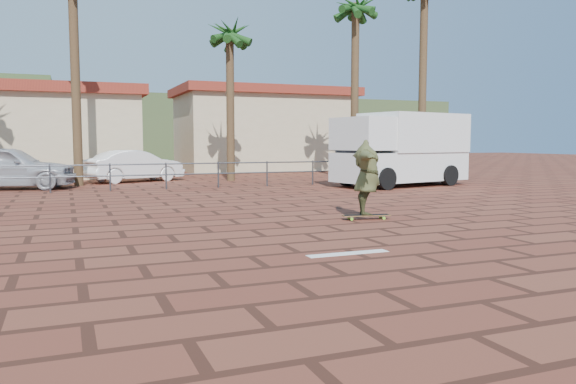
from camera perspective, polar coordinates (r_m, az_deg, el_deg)
The scene contains 14 objects.
ground at distance 9.91m, azimuth -0.74°, elevation -5.29°, with size 120.00×120.00×0.00m, color brown.
paint_stripe at distance 9.12m, azimuth 6.11°, elevation -6.22°, with size 1.40×0.22×0.01m, color white.
guardrail at distance 21.42m, azimuth -12.29°, elevation 2.08°, with size 24.06×0.06×1.00m.
palm_center at distance 25.98m, azimuth -5.94°, elevation 15.29°, with size 2.40×2.40×7.75m.
palm_right at distance 26.89m, azimuth 6.88°, elevation 17.58°, with size 2.40×2.40×9.05m.
building_west at distance 31.21m, azimuth -26.42°, elevation 5.55°, with size 12.60×7.60×4.50m.
building_east at distance 35.05m, azimuth -2.55°, elevation 6.41°, with size 10.60×6.60×5.00m.
hill_front at distance 59.22m, azimuth -18.39°, elevation 6.11°, with size 70.00×18.00×6.00m, color #384C28.
longboard at distance 13.06m, azimuth 7.96°, elevation -2.39°, with size 1.14×0.45×0.11m.
skateboarder at distance 12.97m, azimuth 8.01°, elevation 1.48°, with size 2.12×0.58×1.73m, color #484B28.
campervan at distance 23.09m, azimuth 11.47°, elevation 4.42°, with size 5.98×3.52×2.90m.
car_silver at distance 23.48m, azimuth -26.64°, elevation 2.27°, with size 1.95×4.86×1.65m, color #B4B5BC.
car_white at distance 25.79m, azimuth -15.29°, elevation 2.57°, with size 1.48×4.25×1.40m, color white.
street_sign at distance 24.90m, azimuth 10.43°, elevation 4.63°, with size 0.45×0.18×2.28m.
Camera 1 is at (-3.48, -9.10, 1.81)m, focal length 35.00 mm.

